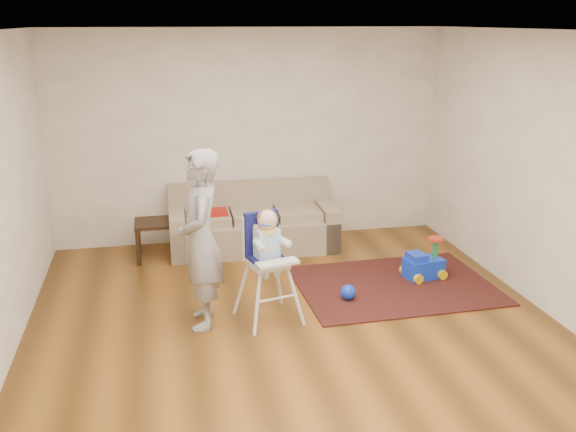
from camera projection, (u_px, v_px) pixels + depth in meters
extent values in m
plane|color=#4F300F|center=(297.00, 330.00, 6.01)|extent=(5.50, 5.50, 0.00)
cube|color=beige|center=(250.00, 137.00, 8.18)|extent=(5.00, 0.04, 2.70)
cube|color=beige|center=(553.00, 177.00, 6.10)|extent=(0.04, 5.50, 2.70)
cube|color=white|center=(298.00, 31.00, 5.21)|extent=(5.00, 5.50, 0.04)
cube|color=#B41711|center=(208.00, 213.00, 7.84)|extent=(0.48, 0.31, 0.04)
cube|color=#331312|center=(395.00, 285.00, 7.00)|extent=(2.12, 1.61, 0.02)
sphere|color=blue|center=(348.00, 292.00, 6.61)|extent=(0.16, 0.16, 0.16)
cylinder|color=blue|center=(263.00, 226.00, 5.84)|extent=(0.04, 0.12, 0.01)
imported|color=gray|center=(201.00, 240.00, 5.89)|extent=(0.44, 0.64, 1.69)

